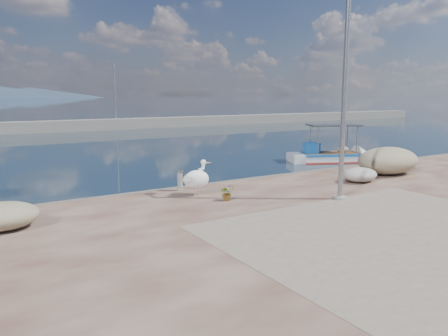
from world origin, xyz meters
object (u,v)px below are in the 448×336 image
Objects in this scene: boat_right at (332,158)px; pelican at (197,179)px; bollard_near at (180,179)px; lamp_post at (344,100)px.

boat_right reaches higher than pelican.
bollard_near is at bearing -136.06° from boat_right.
lamp_post is at bearing -52.93° from pelican.
lamp_post is 9.10× the size of bollard_near.
bollard_near is (-12.39, -4.50, 0.72)m from boat_right.
pelican is at bearing -80.02° from bollard_near.
pelican is at bearing -131.93° from boat_right.
pelican is 0.18× the size of lamp_post.
pelican is 1.68× the size of bollard_near.
bollard_near is (-3.96, 4.01, -2.88)m from lamp_post.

